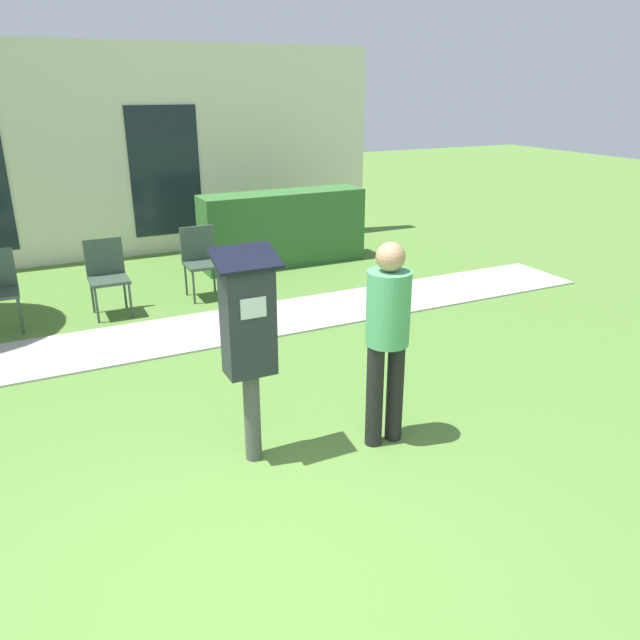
# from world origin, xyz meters

# --- Properties ---
(ground_plane) EXTENTS (40.00, 40.00, 0.00)m
(ground_plane) POSITION_xyz_m (0.00, 0.00, 0.00)
(ground_plane) COLOR #517A33
(sidewalk) EXTENTS (12.00, 1.10, 0.02)m
(sidewalk) POSITION_xyz_m (0.00, 3.81, 0.01)
(sidewalk) COLOR #A3A099
(sidewalk) RESTS_ON ground
(building_facade) EXTENTS (10.00, 0.26, 3.20)m
(building_facade) POSITION_xyz_m (0.00, 7.60, 1.60)
(building_facade) COLOR beige
(building_facade) RESTS_ON ground
(parking_meter) EXTENTS (0.44, 0.31, 1.59)m
(parking_meter) POSITION_xyz_m (0.48, 1.17, 1.02)
(parking_meter) COLOR #4C4C4C
(parking_meter) RESTS_ON ground
(person_standing) EXTENTS (0.32, 0.32, 1.58)m
(person_standing) POSITION_xyz_m (1.47, 0.95, 0.93)
(person_standing) COLOR black
(person_standing) RESTS_ON ground
(outdoor_chair_middle) EXTENTS (0.44, 0.44, 0.90)m
(outdoor_chair_middle) POSITION_xyz_m (0.04, 4.88, 0.53)
(outdoor_chair_middle) COLOR #334738
(outdoor_chair_middle) RESTS_ON ground
(outdoor_chair_right) EXTENTS (0.44, 0.44, 0.90)m
(outdoor_chair_right) POSITION_xyz_m (1.22, 5.04, 0.53)
(outdoor_chair_right) COLOR #334738
(outdoor_chair_right) RESTS_ON ground
(hedge_row) EXTENTS (2.50, 0.60, 1.10)m
(hedge_row) POSITION_xyz_m (2.78, 6.00, 0.55)
(hedge_row) COLOR #33662D
(hedge_row) RESTS_ON ground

